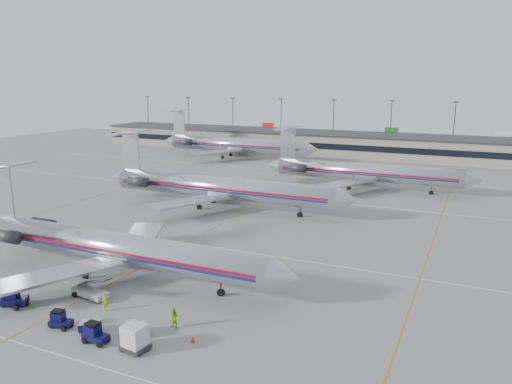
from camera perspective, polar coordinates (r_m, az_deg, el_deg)
The scene contains 19 objects.
ground at distance 60.05m, azimuth -13.13°, elevation -8.43°, with size 260.00×260.00×0.00m, color gray.
apron_markings at distance 67.71m, azimuth -7.98°, elevation -5.75°, with size 160.00×0.15×0.02m, color silver.
terminal at distance 147.32m, azimuth 10.65°, elevation 5.41°, with size 162.00×17.00×6.25m.
light_mast_row at distance 160.36m, azimuth 11.96°, elevation 7.88°, with size 163.60×0.40×15.28m.
jet_foreground at distance 57.86m, azimuth -16.30°, elevation -5.97°, with size 43.25×25.46×11.32m.
jet_second_row at distance 84.80m, azimuth -4.54°, elevation 0.59°, with size 47.02×27.69×12.31m.
jet_third_row at distance 101.73m, azimuth 12.00°, elevation 2.30°, with size 42.97×26.43×11.75m.
jet_back_row at distance 139.12m, azimuth -2.60°, elevation 5.45°, with size 47.49×29.21×12.99m.
tug_left at distance 54.18m, azimuth -26.08°, elevation -10.76°, with size 2.79×2.30×2.03m.
tug_center at distance 48.35m, azimuth -21.53°, elevation -13.43°, with size 2.15×1.49×1.59m.
tug_right at distance 44.89m, azimuth -17.98°, elevation -15.14°, with size 2.19×1.16×1.75m.
cart_inner at distance 45.23m, azimuth -13.70°, elevation -14.97°, with size 2.21×1.85×1.07m.
cart_outer at distance 46.79m, azimuth -18.44°, elevation -14.39°, with size 1.98×1.70×0.95m.
uld_container at distance 42.76m, azimuth -13.68°, elevation -15.88°, with size 2.25×1.95×2.18m.
belt_loader at distance 53.35m, azimuth -18.36°, elevation -10.72°, with size 4.93×2.07×2.54m.
ramp_worker_near at distance 50.11m, azimuth -16.84°, elevation -12.06°, with size 0.56×0.37×1.55m, color #D9EC16.
ramp_worker_far at distance 45.49m, azimuth -9.36°, elevation -14.08°, with size 0.91×0.71×1.87m, color #93DC14.
cone_right at distance 43.45m, azimuth -7.25°, elevation -16.35°, with size 0.41×0.41×0.56m, color red.
cone_left at distance 58.08m, azimuth -26.19°, elevation -9.83°, with size 0.50×0.50×0.68m, color red.
Camera 1 is at (34.86, -44.01, 21.31)m, focal length 35.00 mm.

